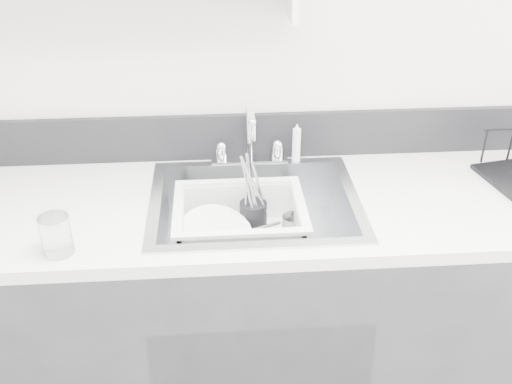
{
  "coord_description": "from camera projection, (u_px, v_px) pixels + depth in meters",
  "views": [
    {
      "loc": [
        -0.11,
        -0.38,
        1.86
      ],
      "look_at": [
        0.0,
        1.14,
        0.98
      ],
      "focal_mm": 42.0,
      "sensor_mm": 36.0,
      "label": 1
    }
  ],
  "objects": [
    {
      "name": "ladle",
      "position": [
        243.0,
        233.0,
        1.89
      ],
      "size": [
        0.24,
        0.26,
        0.07
      ],
      "primitive_type": null,
      "rotation": [
        0.0,
        0.0,
        -0.89
      ],
      "color": "silver",
      "rests_on": "wash_tub"
    },
    {
      "name": "wash_tub",
      "position": [
        240.0,
        226.0,
        1.87
      ],
      "size": [
        0.47,
        0.41,
        0.16
      ],
      "primitive_type": null,
      "rotation": [
        0.0,
        0.0,
        0.23
      ],
      "color": "white",
      "rests_on": "sink"
    },
    {
      "name": "tumbler_counter",
      "position": [
        56.0,
        235.0,
        1.57
      ],
      "size": [
        0.08,
        0.08,
        0.11
      ],
      "primitive_type": "cylinder",
      "rotation": [
        0.0,
        0.0,
        -0.02
      ],
      "color": "white",
      "rests_on": "counter_run"
    },
    {
      "name": "sink",
      "position": [
        255.0,
        225.0,
        1.88
      ],
      "size": [
        0.64,
        0.52,
        0.2
      ],
      "primitive_type": null,
      "color": "silver",
      "rests_on": "counter_run"
    },
    {
      "name": "backsplash",
      "position": [
        249.0,
        136.0,
        2.05
      ],
      "size": [
        3.2,
        0.02,
        0.16
      ],
      "primitive_type": "cube",
      "color": "black",
      "rests_on": "counter_run"
    },
    {
      "name": "side_sprayer",
      "position": [
        296.0,
        143.0,
        2.03
      ],
      "size": [
        0.03,
        0.03,
        0.14
      ],
      "primitive_type": "cylinder",
      "color": "white",
      "rests_on": "counter_run"
    },
    {
      "name": "room_shell",
      "position": [
        300.0,
        9.0,
        0.75
      ],
      "size": [
        3.5,
        3.0,
        2.6
      ],
      "color": "silver",
      "rests_on": "ground"
    },
    {
      "name": "tumbler_in_tub",
      "position": [
        292.0,
        229.0,
        1.89
      ],
      "size": [
        0.08,
        0.08,
        0.09
      ],
      "primitive_type": "cylinder",
      "rotation": [
        0.0,
        0.0,
        0.3
      ],
      "color": "white",
      "rests_on": "wash_tub"
    },
    {
      "name": "faucet",
      "position": [
        250.0,
        148.0,
        2.01
      ],
      "size": [
        0.26,
        0.18,
        0.23
      ],
      "color": "silver",
      "rests_on": "counter_run"
    },
    {
      "name": "plate_stack",
      "position": [
        219.0,
        243.0,
        1.85
      ],
      "size": [
        0.28,
        0.27,
        0.11
      ],
      "rotation": [
        0.0,
        0.0,
        0.2
      ],
      "color": "white",
      "rests_on": "wash_tub"
    },
    {
      "name": "utensil_cup",
      "position": [
        253.0,
        216.0,
        1.93
      ],
      "size": [
        0.09,
        0.09,
        0.3
      ],
      "rotation": [
        0.0,
        0.0,
        0.38
      ],
      "color": "black",
      "rests_on": "wash_tub"
    },
    {
      "name": "bowl_small",
      "position": [
        276.0,
        251.0,
        1.84
      ],
      "size": [
        0.12,
        0.12,
        0.03
      ],
      "primitive_type": "imported",
      "rotation": [
        0.0,
        0.0,
        0.17
      ],
      "color": "white",
      "rests_on": "wash_tub"
    },
    {
      "name": "counter_run",
      "position": [
        255.0,
        315.0,
        2.06
      ],
      "size": [
        3.2,
        0.62,
        0.92
      ],
      "color": "#2B2B2F",
      "rests_on": "ground"
    }
  ]
}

